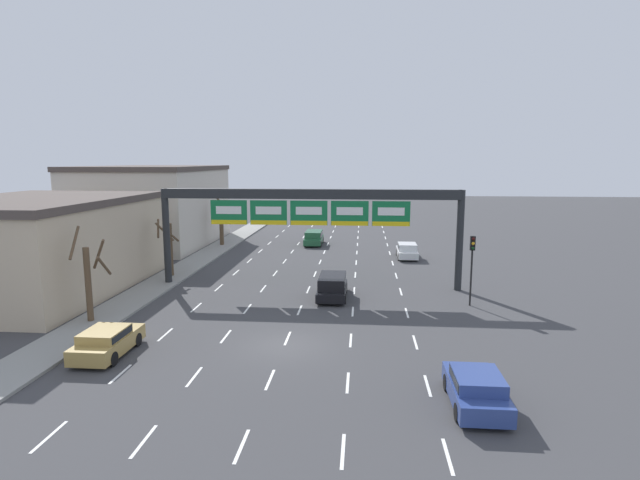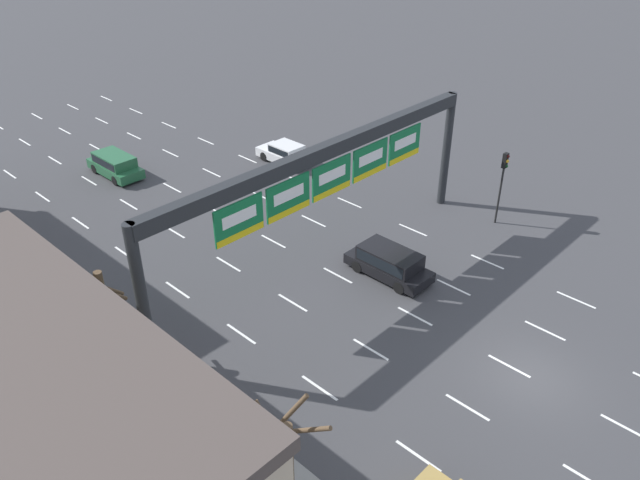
# 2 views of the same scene
# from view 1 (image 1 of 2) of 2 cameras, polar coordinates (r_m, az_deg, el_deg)

# --- Properties ---
(ground_plane) EXTENTS (220.00, 220.00, 0.00)m
(ground_plane) POSITION_cam_1_polar(r_m,az_deg,el_deg) (25.70, -4.06, -11.92)
(ground_plane) COLOR #3D3D3F
(sidewalk_left) EXTENTS (2.80, 110.00, 0.15)m
(sidewalk_left) POSITION_cam_1_polar(r_m,az_deg,el_deg) (29.55, -26.61, -9.90)
(sidewalk_left) COLOR gray
(sidewalk_left) RESTS_ON ground_plane
(lane_dashes) EXTENTS (13.32, 67.00, 0.01)m
(lane_dashes) POSITION_cam_1_polar(r_m,az_deg,el_deg) (38.50, -0.93, -4.75)
(lane_dashes) COLOR white
(lane_dashes) RESTS_ON ground_plane
(sign_gantry) EXTENTS (21.91, 0.70, 7.18)m
(sign_gantry) POSITION_cam_1_polar(r_m,az_deg,el_deg) (35.86, -1.24, 3.68)
(sign_gantry) COLOR #232628
(sign_gantry) RESTS_ON ground_plane
(building_near) EXTENTS (11.85, 16.67, 6.66)m
(building_near) POSITION_cam_1_polar(r_m,az_deg,el_deg) (40.13, -29.67, -0.53)
(building_near) COLOR #C6B293
(building_near) RESTS_ON ground_plane
(building_far) EXTENTS (12.38, 17.81, 8.63)m
(building_far) POSITION_cam_1_polar(r_m,az_deg,el_deg) (58.16, -18.43, 3.79)
(building_far) COLOR beige
(building_far) RESTS_ON ground_plane
(suv_black) EXTENTS (1.93, 4.63, 1.54)m
(suv_black) POSITION_cam_1_polar(r_m,az_deg,el_deg) (33.88, 1.42, -5.17)
(suv_black) COLOR black
(suv_black) RESTS_ON ground_plane
(car_gold) EXTENTS (1.92, 4.11, 1.34)m
(car_gold) POSITION_cam_1_polar(r_m,az_deg,el_deg) (26.21, -23.17, -10.55)
(car_gold) COLOR #A88947
(car_gold) RESTS_ON ground_plane
(car_blue) EXTENTS (1.92, 4.05, 1.39)m
(car_blue) POSITION_cam_1_polar(r_m,az_deg,el_deg) (20.40, 17.42, -15.85)
(car_blue) COLOR navy
(car_blue) RESTS_ON ground_plane
(car_white) EXTENTS (1.85, 4.24, 1.45)m
(car_white) POSITION_cam_1_polar(r_m,az_deg,el_deg) (48.13, 9.92, -1.16)
(car_white) COLOR silver
(car_white) RESTS_ON ground_plane
(suv_green) EXTENTS (1.90, 4.53, 1.54)m
(suv_green) POSITION_cam_1_polar(r_m,az_deg,el_deg) (55.02, -0.71, 0.35)
(suv_green) COLOR #235B38
(suv_green) RESTS_ON ground_plane
(traffic_light_near_gantry) EXTENTS (0.30, 0.35, 4.51)m
(traffic_light_near_gantry) POSITION_cam_1_polar(r_m,az_deg,el_deg) (32.94, 17.00, -1.78)
(traffic_light_near_gantry) COLOR black
(traffic_light_near_gantry) RESTS_ON ground_plane
(tree_bare_closest) EXTENTS (1.61, 1.62, 5.33)m
(tree_bare_closest) POSITION_cam_1_polar(r_m,az_deg,el_deg) (54.87, -11.22, 2.19)
(tree_bare_closest) COLOR brown
(tree_bare_closest) RESTS_ON sidewalk_left
(tree_bare_second) EXTENTS (2.05, 1.73, 4.47)m
(tree_bare_second) POSITION_cam_1_polar(r_m,az_deg,el_deg) (41.09, -16.87, -0.62)
(tree_bare_second) COLOR brown
(tree_bare_second) RESTS_ON sidewalk_left
(tree_bare_third) EXTENTS (1.92, 1.96, 5.39)m
(tree_bare_third) POSITION_cam_1_polar(r_m,az_deg,el_deg) (31.13, -24.85, -3.88)
(tree_bare_third) COLOR brown
(tree_bare_third) RESTS_ON sidewalk_left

